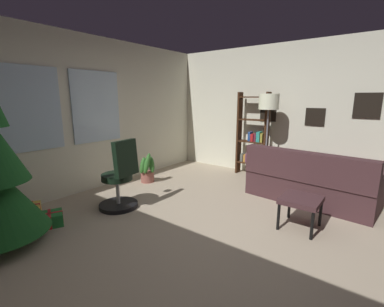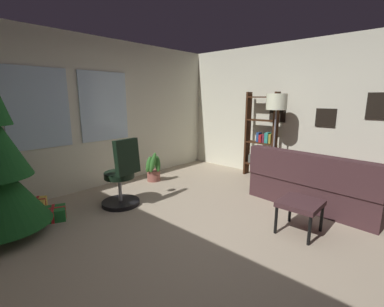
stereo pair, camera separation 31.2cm
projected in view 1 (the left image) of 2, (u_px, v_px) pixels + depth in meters
The scene contains 12 objects.
ground_plane at pixel (222, 236), 3.20m from camera, with size 5.38×5.31×0.10m, color tan.
wall_back_with_windows at pixel (87, 114), 4.50m from camera, with size 5.38×0.12×2.61m.
wall_right_with_frames at pixel (298, 113), 5.04m from camera, with size 0.12×5.31×2.61m.
couch at pixel (321, 182), 4.18m from camera, with size 1.71×1.97×0.83m.
footstool at pixel (301, 202), 3.24m from camera, with size 0.48×0.45×0.40m.
gift_box_red at pixel (26, 215), 3.43m from camera, with size 0.27×0.29×0.21m.
gift_box_green at pixel (50, 219), 3.36m from camera, with size 0.38×0.37×0.17m.
gift_box_gold at pixel (31, 213), 3.47m from camera, with size 0.32×0.35×0.23m.
office_chair at pixel (120, 182), 3.82m from camera, with size 0.56×0.56×1.02m.
bookshelf at pixel (253, 139), 5.42m from camera, with size 0.18×0.64×1.70m.
floor_lamp at pixel (269, 108), 4.81m from camera, with size 0.36×0.36×1.66m.
potted_plant at pixel (147, 171), 5.01m from camera, with size 0.35×0.33×0.60m.
Camera 1 is at (-2.54, -1.48, 1.60)m, focal length 24.75 mm.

